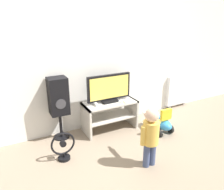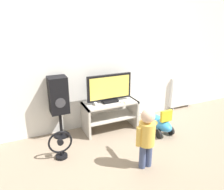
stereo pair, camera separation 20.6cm
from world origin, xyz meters
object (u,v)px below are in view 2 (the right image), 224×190
Objects in this scene: game_console at (95,103)px; ride_on_toy at (160,123)px; radiator at (182,92)px; floor_fan at (61,146)px; television at (109,89)px; remote_primary at (125,102)px; speaker_tower at (58,97)px; remote_secondary at (119,101)px; child at (147,134)px.

game_console reaches higher than ride_on_toy.
floor_fan is at bearing -165.66° from radiator.
remote_primary is at bearing -37.88° from television.
speaker_tower is at bearing 173.21° from television.
remote_primary is at bearing 15.52° from floor_fan.
speaker_tower is at bearing 159.70° from ride_on_toy.
game_console is 0.62m from speaker_tower.
speaker_tower is (-1.02, 0.20, 0.18)m from remote_secondary.
radiator is (1.87, 1.41, -0.11)m from child.
remote_primary is 1.05m from child.
radiator is (1.12, 0.71, 0.21)m from ride_on_toy.
remote_primary is at bearing -45.91° from remote_secondary.
remote_secondary is at bearing 134.09° from remote_primary.
child is (-0.15, -1.10, -0.04)m from remote_secondary.
remote_primary is 0.16× the size of child.
remote_secondary reaches higher than ride_on_toy.
speaker_tower is at bearing 165.62° from remote_primary.
game_console is at bearing 33.89° from floor_fan.
speaker_tower reaches higher than floor_fan.
television reaches higher than game_console.
radiator is (1.87, 0.21, -0.39)m from television.
ride_on_toy is (0.75, 0.70, -0.32)m from child.
game_console is 0.53m from remote_primary.
ride_on_toy is (0.76, -0.50, -0.60)m from television.
game_console is 0.15× the size of speaker_tower.
speaker_tower is at bearing 168.92° from remote_secondary.
speaker_tower is (-0.59, 0.14, 0.16)m from game_console.
remote_secondary is 1.11m from child.
game_console is 1.20× the size of remote_secondary.
speaker_tower reaches higher than ride_on_toy.
child is at bearing -56.14° from speaker_tower.
radiator is at bearing 2.32° from speaker_tower.
game_console is 1.19× the size of remote_primary.
radiator is at bearing 37.10° from child.
speaker_tower is at bearing 123.86° from child.
remote_secondary is 1.05m from speaker_tower.
child is at bearing -136.99° from ride_on_toy.
television is at bearing 27.35° from floor_fan.
speaker_tower is 1.72× the size of ride_on_toy.
child is 1.98× the size of floor_fan.
floor_fan is 0.70× the size of ride_on_toy.
remote_secondary is at bearing 146.47° from ride_on_toy.
game_console reaches higher than remote_secondary.
remote_primary is 0.71m from ride_on_toy.
game_console is 1.20m from ride_on_toy.
ride_on_toy is 1.34m from radiator.
remote_primary reaches higher than floor_fan.
remote_primary is 1.33m from floor_fan.
remote_secondary is 0.16× the size of child.
television is 5.07× the size of game_console.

